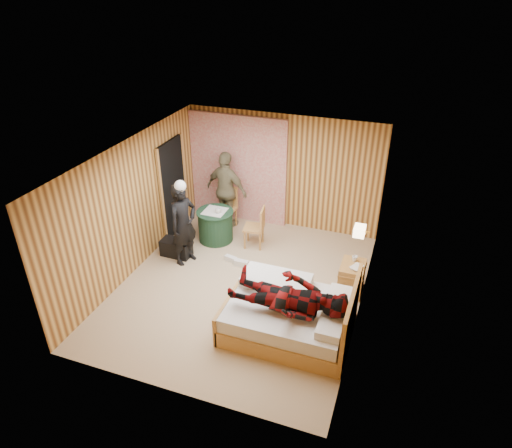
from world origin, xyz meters
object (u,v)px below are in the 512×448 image
(chair_far, at_px, (227,204))
(man_on_bed, at_px, (289,290))
(nightstand, at_px, (352,277))
(man_at_table, at_px, (227,190))
(duffel_bag, at_px, (176,248))
(chair_near, at_px, (258,225))
(bed, at_px, (290,314))
(woman_standing, at_px, (184,224))
(round_table, at_px, (215,225))
(wall_lamp, at_px, (360,231))

(chair_far, height_order, man_on_bed, man_on_bed)
(nightstand, distance_m, man_at_table, 3.36)
(duffel_bag, bearing_deg, chair_near, 32.84)
(bed, bearing_deg, man_on_bed, -84.66)
(chair_far, bearing_deg, woman_standing, -95.53)
(bed, bearing_deg, nightstand, 60.29)
(bed, distance_m, woman_standing, 2.78)
(bed, xyz_separation_m, woman_standing, (-2.45, 1.20, 0.52))
(round_table, bearing_deg, chair_near, 3.23)
(nightstand, relative_size, man_on_bed, 0.33)
(nightstand, distance_m, woman_standing, 3.25)
(nightstand, relative_size, duffel_bag, 0.98)
(round_table, height_order, man_on_bed, man_on_bed)
(woman_standing, bearing_deg, man_at_table, 13.83)
(round_table, distance_m, woman_standing, 1.07)
(wall_lamp, height_order, chair_near, wall_lamp)
(nightstand, relative_size, chair_far, 0.63)
(wall_lamp, distance_m, man_at_table, 3.42)
(nightstand, xyz_separation_m, chair_far, (-2.97, 1.43, 0.25))
(man_on_bed, bearing_deg, bed, 95.34)
(nightstand, bearing_deg, bed, -119.71)
(nightstand, height_order, man_on_bed, man_on_bed)
(chair_near, bearing_deg, round_table, -95.36)
(round_table, bearing_deg, chair_far, 89.64)
(duffel_bag, relative_size, man_at_table, 0.34)
(nightstand, bearing_deg, chair_far, 154.32)
(nightstand, distance_m, man_on_bed, 1.83)
(wall_lamp, relative_size, round_table, 0.34)
(man_at_table, distance_m, man_on_bed, 3.75)
(man_on_bed, bearing_deg, nightstand, 64.68)
(nightstand, bearing_deg, wall_lamp, -63.99)
(chair_near, distance_m, woman_standing, 1.54)
(bed, xyz_separation_m, duffel_bag, (-2.73, 1.31, -0.13))
(wall_lamp, bearing_deg, chair_near, 155.68)
(woman_standing, relative_size, man_on_bed, 0.93)
(round_table, xyz_separation_m, chair_far, (0.00, 0.62, 0.20))
(bed, relative_size, man_at_table, 1.13)
(chair_near, distance_m, man_at_table, 1.15)
(bed, relative_size, chair_far, 2.09)
(wall_lamp, xyz_separation_m, woman_standing, (-3.24, -0.03, -0.48))
(bed, xyz_separation_m, round_table, (-2.23, 2.13, 0.05))
(wall_lamp, bearing_deg, nightstand, 116.01)
(wall_lamp, relative_size, bed, 0.13)
(bed, height_order, man_at_table, man_at_table)
(round_table, height_order, man_at_table, man_at_table)
(duffel_bag, xyz_separation_m, woman_standing, (0.28, -0.11, 0.65))
(wall_lamp, bearing_deg, duffel_bag, 178.72)
(duffel_bag, bearing_deg, nightstand, 1.30)
(bed, relative_size, man_on_bed, 1.10)
(nightstand, bearing_deg, woman_standing, -177.87)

